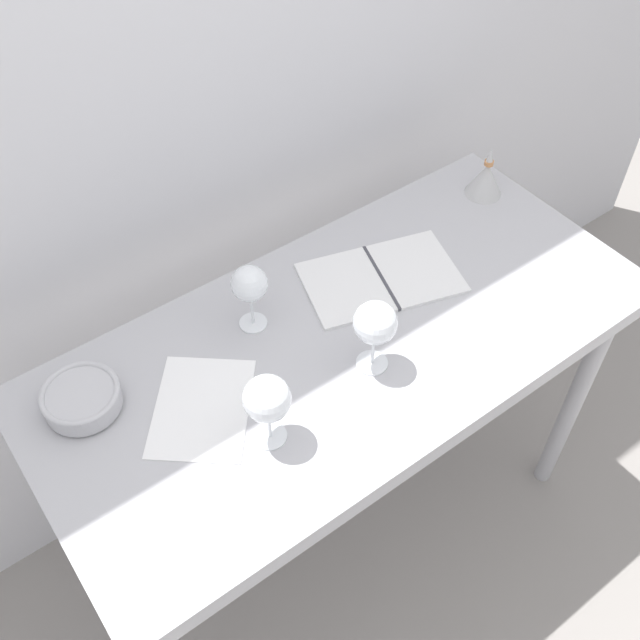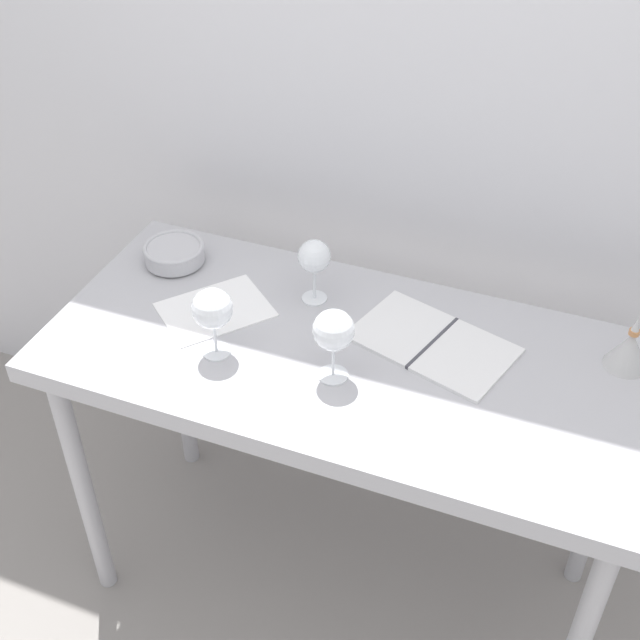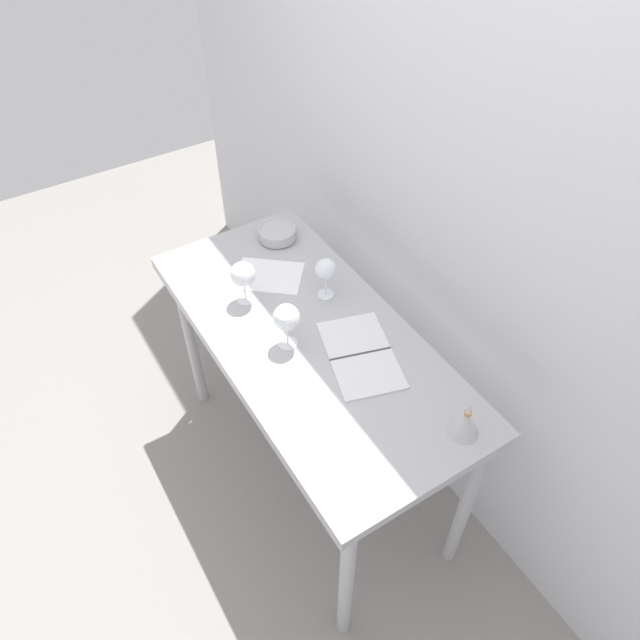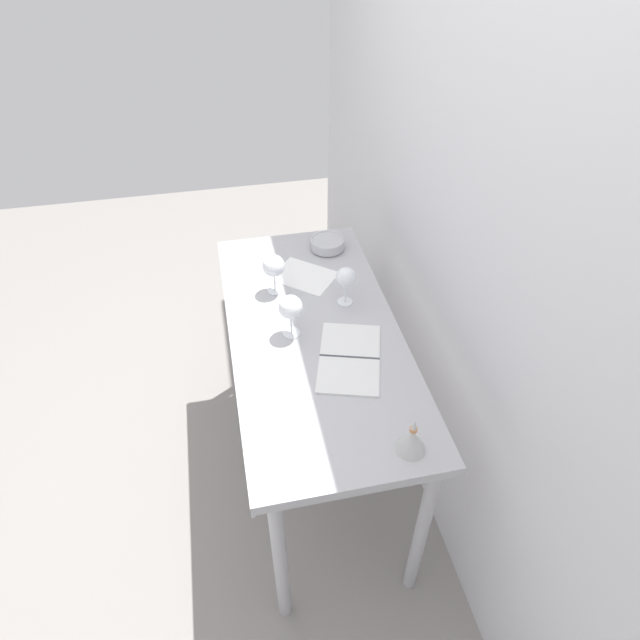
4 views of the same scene
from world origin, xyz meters
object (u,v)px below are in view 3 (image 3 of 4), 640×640
(wine_glass_near_center, at_px, (287,318))
(tasting_bowl, at_px, (277,233))
(wine_glass_far_left, at_px, (326,270))
(tasting_sheet_upper, at_px, (269,276))
(wine_glass_near_left, at_px, (243,275))
(open_notebook, at_px, (361,354))
(decanter_funnel, at_px, (465,423))

(wine_glass_near_center, xyz_separation_m, tasting_bowl, (-0.54, 0.26, -0.10))
(wine_glass_far_left, bearing_deg, tasting_sheet_upper, -148.04)
(wine_glass_near_center, distance_m, wine_glass_far_left, 0.28)
(wine_glass_near_left, distance_m, tasting_bowl, 0.40)
(open_notebook, bearing_deg, tasting_bowl, -169.13)
(tasting_sheet_upper, bearing_deg, decanter_funnel, 49.15)
(tasting_sheet_upper, bearing_deg, tasting_bowl, -177.36)
(wine_glass_near_left, distance_m, decanter_funnel, 0.93)
(wine_glass_near_left, bearing_deg, wine_glass_near_center, 4.79)
(open_notebook, distance_m, tasting_sheet_upper, 0.53)
(wine_glass_near_left, height_order, tasting_sheet_upper, wine_glass_near_left)
(wine_glass_near_center, xyz_separation_m, wine_glass_near_left, (-0.28, -0.02, -0.00))
(tasting_bowl, distance_m, decanter_funnel, 1.14)
(tasting_bowl, relative_size, decanter_funnel, 1.14)
(decanter_funnel, bearing_deg, tasting_sheet_upper, -170.62)
(wine_glass_near_center, bearing_deg, decanter_funnel, 24.48)
(open_notebook, xyz_separation_m, tasting_sheet_upper, (-0.53, -0.07, -0.00))
(tasting_bowl, xyz_separation_m, decanter_funnel, (1.14, 0.01, 0.02))
(wine_glass_near_left, distance_m, open_notebook, 0.51)
(wine_glass_near_left, xyz_separation_m, tasting_sheet_upper, (-0.07, 0.14, -0.12))
(wine_glass_near_left, bearing_deg, open_notebook, 24.59)
(tasting_sheet_upper, bearing_deg, wine_glass_near_center, 21.58)
(wine_glass_near_center, relative_size, wine_glass_near_left, 1.02)
(wine_glass_far_left, distance_m, open_notebook, 0.35)
(decanter_funnel, bearing_deg, wine_glass_near_center, -155.52)
(wine_glass_far_left, xyz_separation_m, decanter_funnel, (0.74, 0.03, -0.08))
(wine_glass_far_left, xyz_separation_m, wine_glass_near_left, (-0.13, -0.27, 0.00))
(wine_glass_near_left, height_order, decanter_funnel, wine_glass_near_left)
(wine_glass_near_center, distance_m, decanter_funnel, 0.66)
(open_notebook, bearing_deg, decanter_funnel, 28.61)
(wine_glass_near_center, relative_size, decanter_funnel, 1.27)
(wine_glass_near_left, distance_m, tasting_sheet_upper, 0.20)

